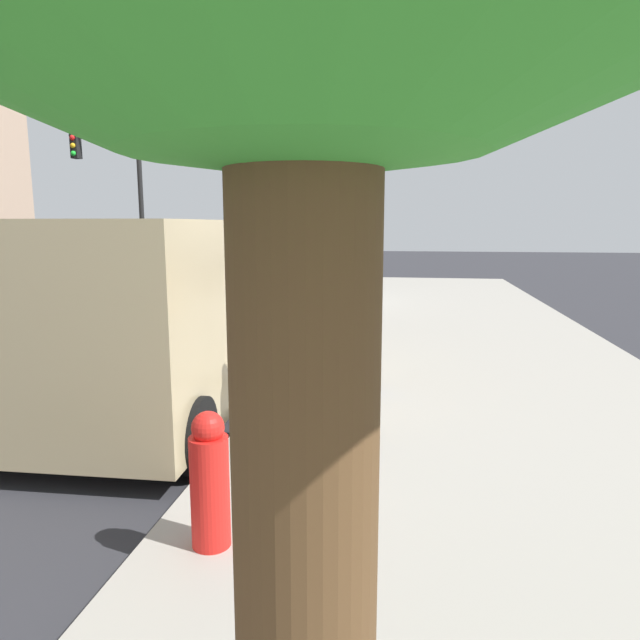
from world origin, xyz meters
name	(u,v)px	position (x,y,z in m)	size (l,w,h in m)	color
ground_plane	(148,432)	(0.00, 0.00, 0.00)	(80.00, 80.00, 0.00)	#2D2D33
sidewalk_slab	(500,444)	(3.50, 0.00, 0.07)	(5.00, 32.00, 0.15)	#9E998E
parking_meter_near	(294,308)	(1.35, 0.96, 1.18)	(0.14, 0.18, 1.52)	gray
parking_meter_far	(343,272)	(1.35, 5.93, 1.18)	(0.14, 0.18, 1.52)	gray
pedestrian_in_blue	(326,338)	(1.91, -0.39, 1.12)	(0.34, 0.34, 1.69)	#383D47
pedestrian_in_orange	(366,308)	(2.14, 1.22, 1.15)	(0.35, 0.34, 1.74)	#4C608C
parked_van	(174,305)	(-0.15, 1.14, 1.15)	(2.23, 5.25, 2.15)	tan
parked_sedan_ahead	(299,277)	(-0.17, 9.22, 0.75)	(2.03, 4.44, 1.65)	white
traffic_light_corner	(116,181)	(-7.02, 12.80, 3.52)	(2.48, 0.42, 5.20)	black
fire_hydrant	(210,481)	(1.45, -2.14, 0.57)	(0.24, 0.24, 0.86)	red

